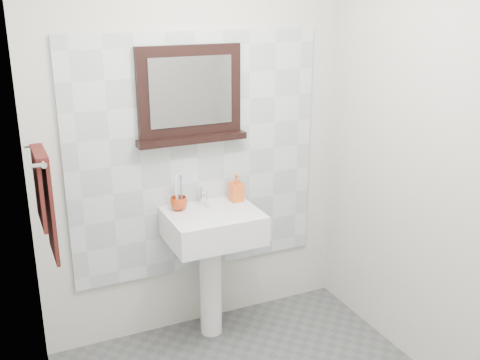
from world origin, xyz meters
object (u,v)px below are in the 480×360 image
object	(u,v)px
toothbrush_cup	(179,203)
framed_mirror	(190,97)
pedestal_sink	(212,239)
hand_towel	(45,196)
soap_dispenser	(236,188)

from	to	relation	value
toothbrush_cup	framed_mirror	size ratio (longest dim) A/B	0.15
pedestal_sink	framed_mirror	size ratio (longest dim) A/B	1.43
pedestal_sink	toothbrush_cup	world-z (taller)	pedestal_sink
toothbrush_cup	hand_towel	size ratio (longest dim) A/B	0.19
pedestal_sink	soap_dispenser	distance (m)	0.36
soap_dispenser	pedestal_sink	bearing A→B (deg)	-153.68
pedestal_sink	hand_towel	world-z (taller)	hand_towel
toothbrush_cup	hand_towel	xyz separation A→B (m)	(-0.78, -0.29, 0.26)
pedestal_sink	toothbrush_cup	xyz separation A→B (m)	(-0.17, 0.11, 0.22)
toothbrush_cup	framed_mirror	distance (m)	0.64
framed_mirror	hand_towel	size ratio (longest dim) A/B	1.23
soap_dispenser	framed_mirror	size ratio (longest dim) A/B	0.26
hand_towel	framed_mirror	bearing A→B (deg)	22.60
soap_dispenser	hand_towel	world-z (taller)	hand_towel
toothbrush_cup	framed_mirror	world-z (taller)	framed_mirror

